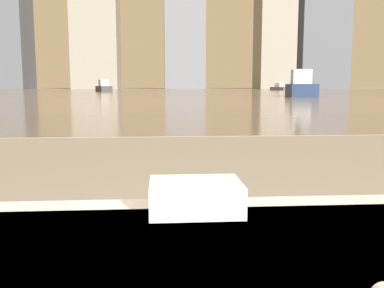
% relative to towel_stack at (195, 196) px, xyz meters
% --- Properties ---
extents(towel_stack, '(0.24, 0.19, 0.08)m').
position_rel_towel_stack_xyz_m(towel_stack, '(0.00, 0.00, 0.00)').
color(towel_stack, white).
rests_on(towel_stack, bathtub).
extents(harbor_water, '(180.00, 110.00, 0.01)m').
position_rel_towel_stack_xyz_m(harbor_water, '(0.01, 61.17, -0.58)').
color(harbor_water, gray).
rests_on(harbor_water, ground_plane).
extents(harbor_boat_0, '(3.01, 5.91, 2.12)m').
position_rel_towel_stack_xyz_m(harbor_boat_0, '(10.97, 32.27, 0.17)').
color(harbor_boat_0, navy).
rests_on(harbor_boat_0, harbor_water).
extents(harbor_boat_2, '(2.97, 4.83, 1.71)m').
position_rel_towel_stack_xyz_m(harbor_boat_2, '(-8.34, 61.99, 0.03)').
color(harbor_boat_2, '#2D2D33').
rests_on(harbor_boat_2, harbor_water).
extents(harbor_boat_3, '(2.82, 3.68, 1.33)m').
position_rel_towel_stack_xyz_m(harbor_boat_3, '(22.38, 79.70, -0.10)').
color(harbor_boat_3, '#4C4C51').
rests_on(harbor_boat_3, harbor_water).
extents(skyline_tower_0, '(8.30, 12.30, 31.03)m').
position_rel_towel_stack_xyz_m(skyline_tower_0, '(-39.09, 117.17, 14.93)').
color(skyline_tower_0, '#4C515B').
rests_on(skyline_tower_0, ground_plane).
extents(skyline_tower_2, '(10.85, 7.74, 43.43)m').
position_rel_towel_stack_xyz_m(skyline_tower_2, '(6.46, 117.17, 21.14)').
color(skyline_tower_2, slate).
rests_on(skyline_tower_2, ground_plane).
extents(skyline_tower_3, '(9.55, 10.78, 35.38)m').
position_rel_towel_stack_xyz_m(skyline_tower_3, '(31.19, 117.17, 17.11)').
color(skyline_tower_3, gray).
rests_on(skyline_tower_3, ground_plane).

